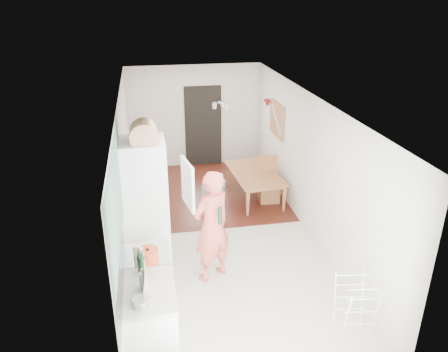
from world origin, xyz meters
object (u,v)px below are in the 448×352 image
object	(u,v)px
dining_table	(256,187)
stool	(213,200)
person	(212,217)
drying_rack	(355,307)
dining_chair	(269,180)

from	to	relation	value
dining_table	stool	world-z (taller)	dining_table
person	drying_rack	xyz separation A→B (m)	(1.60, -1.51, -0.65)
stool	drying_rack	size ratio (longest dim) A/B	0.50
dining_table	stool	size ratio (longest dim) A/B	3.48
dining_table	person	bearing A→B (deg)	148.44
dining_table	dining_chair	bearing A→B (deg)	-136.42
stool	drying_rack	xyz separation A→B (m)	(1.23, -3.75, 0.20)
dining_chair	stool	size ratio (longest dim) A/B	2.37
person	stool	size ratio (longest dim) A/B	5.17
stool	drying_rack	world-z (taller)	drying_rack
dining_chair	dining_table	bearing A→B (deg)	140.74
dining_chair	stool	bearing A→B (deg)	-170.41
person	dining_table	bearing A→B (deg)	-147.62
person	drying_rack	world-z (taller)	person
dining_table	drying_rack	distance (m)	4.10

